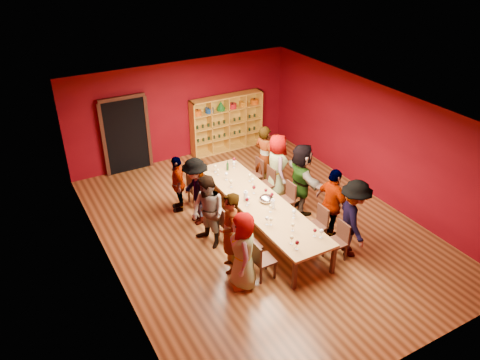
{
  "coord_description": "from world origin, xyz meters",
  "views": [
    {
      "loc": [
        -4.95,
        -7.91,
        6.57
      ],
      "look_at": [
        -0.25,
        0.49,
        1.15
      ],
      "focal_mm": 35.0,
      "sensor_mm": 36.0,
      "label": 1
    }
  ],
  "objects_px": {
    "person_right_0": "(353,219)",
    "wine_bottle": "(228,167)",
    "spittoon_bowl": "(266,199)",
    "chair_person_left_1": "(247,244)",
    "person_left_0": "(243,251)",
    "chair_person_left_3": "(207,201)",
    "tasting_table": "(259,203)",
    "chair_person_right_4": "(256,172)",
    "chair_person_right_3": "(268,182)",
    "person_right_1": "(332,204)",
    "person_right_4": "(264,157)",
    "person_right_3": "(277,166)",
    "chair_person_left_2": "(225,221)",
    "person_left_2": "(208,212)",
    "chair_person_left_4": "(194,188)",
    "shelving_unit": "(226,120)",
    "person_right_2": "(301,179)",
    "person_left_4": "(178,183)",
    "chair_person_right_2": "(287,197)",
    "chair_person_right_0": "(339,239)",
    "person_left_1": "(230,233)",
    "person_left_3": "(196,191)",
    "chair_person_right_1": "(318,223)"
  },
  "relations": [
    {
      "from": "person_right_2",
      "to": "chair_person_right_3",
      "type": "relative_size",
      "value": 2.08
    },
    {
      "from": "shelving_unit",
      "to": "chair_person_left_3",
      "type": "distance_m",
      "value": 4.1
    },
    {
      "from": "person_right_0",
      "to": "person_right_2",
      "type": "relative_size",
      "value": 0.99
    },
    {
      "from": "shelving_unit",
      "to": "chair_person_left_4",
      "type": "bearing_deg",
      "value": -131.59
    },
    {
      "from": "chair_person_left_2",
      "to": "person_right_3",
      "type": "height_order",
      "value": "person_right_3"
    },
    {
      "from": "person_left_0",
      "to": "chair_person_right_4",
      "type": "distance_m",
      "value": 3.93
    },
    {
      "from": "chair_person_left_3",
      "to": "person_right_0",
      "type": "height_order",
      "value": "person_right_0"
    },
    {
      "from": "person_left_0",
      "to": "chair_person_right_2",
      "type": "height_order",
      "value": "person_left_0"
    },
    {
      "from": "chair_person_right_4",
      "to": "person_right_4",
      "type": "xyz_separation_m",
      "value": [
        0.26,
        -0.0,
        0.4
      ]
    },
    {
      "from": "person_left_4",
      "to": "person_right_4",
      "type": "height_order",
      "value": "person_right_4"
    },
    {
      "from": "chair_person_right_4",
      "to": "wine_bottle",
      "type": "height_order",
      "value": "wine_bottle"
    },
    {
      "from": "person_right_0",
      "to": "chair_person_left_1",
      "type": "bearing_deg",
      "value": 94.01
    },
    {
      "from": "person_right_3",
      "to": "person_right_1",
      "type": "bearing_deg",
      "value": -159.14
    },
    {
      "from": "person_right_2",
      "to": "wine_bottle",
      "type": "height_order",
      "value": "person_right_2"
    },
    {
      "from": "chair_person_left_1",
      "to": "spittoon_bowl",
      "type": "xyz_separation_m",
      "value": [
        1.04,
        0.91,
        0.33
      ]
    },
    {
      "from": "tasting_table",
      "to": "person_right_0",
      "type": "relative_size",
      "value": 2.46
    },
    {
      "from": "wine_bottle",
      "to": "person_right_4",
      "type": "bearing_deg",
      "value": -3.7
    },
    {
      "from": "person_left_0",
      "to": "chair_person_left_3",
      "type": "height_order",
      "value": "person_left_0"
    },
    {
      "from": "person_right_0",
      "to": "person_right_1",
      "type": "relative_size",
      "value": 1.04
    },
    {
      "from": "tasting_table",
      "to": "chair_person_right_1",
      "type": "relative_size",
      "value": 5.06
    },
    {
      "from": "person_right_4",
      "to": "chair_person_left_1",
      "type": "bearing_deg",
      "value": 128.18
    },
    {
      "from": "chair_person_left_4",
      "to": "chair_person_right_0",
      "type": "xyz_separation_m",
      "value": [
        1.82,
        -3.53,
        0.0
      ]
    },
    {
      "from": "chair_person_left_3",
      "to": "person_right_3",
      "type": "bearing_deg",
      "value": 2.97
    },
    {
      "from": "person_right_2",
      "to": "person_left_1",
      "type": "bearing_deg",
      "value": 121.14
    },
    {
      "from": "chair_person_left_2",
      "to": "chair_person_left_4",
      "type": "xyz_separation_m",
      "value": [
        0.0,
        1.72,
        0.0
      ]
    },
    {
      "from": "chair_person_left_2",
      "to": "person_left_2",
      "type": "bearing_deg",
      "value": 180.0
    },
    {
      "from": "chair_person_right_4",
      "to": "wine_bottle",
      "type": "xyz_separation_m",
      "value": [
        -0.84,
        0.07,
        0.36
      ]
    },
    {
      "from": "chair_person_left_4",
      "to": "chair_person_right_4",
      "type": "distance_m",
      "value": 1.82
    },
    {
      "from": "person_right_0",
      "to": "person_right_4",
      "type": "bearing_deg",
      "value": 26.32
    },
    {
      "from": "chair_person_left_4",
      "to": "person_right_0",
      "type": "height_order",
      "value": "person_right_0"
    },
    {
      "from": "chair_person_right_3",
      "to": "chair_person_right_4",
      "type": "bearing_deg",
      "value": 90.0
    },
    {
      "from": "chair_person_right_0",
      "to": "person_left_3",
      "type": "bearing_deg",
      "value": 127.07
    },
    {
      "from": "chair_person_left_1",
      "to": "chair_person_right_1",
      "type": "distance_m",
      "value": 1.82
    },
    {
      "from": "person_right_0",
      "to": "wine_bottle",
      "type": "bearing_deg",
      "value": 43.28
    },
    {
      "from": "chair_person_left_4",
      "to": "person_right_4",
      "type": "height_order",
      "value": "person_right_4"
    },
    {
      "from": "person_right_4",
      "to": "chair_person_left_4",
      "type": "bearing_deg",
      "value": 74.69
    },
    {
      "from": "chair_person_left_1",
      "to": "person_left_4",
      "type": "relative_size",
      "value": 0.59
    },
    {
      "from": "chair_person_left_1",
      "to": "person_right_1",
      "type": "height_order",
      "value": "person_right_1"
    },
    {
      "from": "person_left_0",
      "to": "spittoon_bowl",
      "type": "relative_size",
      "value": 5.07
    },
    {
      "from": "chair_person_left_3",
      "to": "person_right_0",
      "type": "distance_m",
      "value": 3.55
    },
    {
      "from": "person_right_0",
      "to": "spittoon_bowl",
      "type": "height_order",
      "value": "person_right_0"
    },
    {
      "from": "chair_person_right_3",
      "to": "person_right_4",
      "type": "height_order",
      "value": "person_right_4"
    },
    {
      "from": "person_left_3",
      "to": "person_right_1",
      "type": "distance_m",
      "value": 3.21
    },
    {
      "from": "person_right_0",
      "to": "chair_person_right_3",
      "type": "height_order",
      "value": "person_right_0"
    },
    {
      "from": "chair_person_left_1",
      "to": "chair_person_right_3",
      "type": "height_order",
      "value": "same"
    },
    {
      "from": "chair_person_left_2",
      "to": "person_right_0",
      "type": "relative_size",
      "value": 0.49
    },
    {
      "from": "chair_person_right_0",
      "to": "chair_person_left_1",
      "type": "bearing_deg",
      "value": 155.64
    },
    {
      "from": "person_left_1",
      "to": "person_right_4",
      "type": "height_order",
      "value": "person_left_1"
    },
    {
      "from": "spittoon_bowl",
      "to": "person_right_0",
      "type": "bearing_deg",
      "value": -56.95
    },
    {
      "from": "chair_person_left_3",
      "to": "chair_person_right_2",
      "type": "bearing_deg",
      "value": -23.7
    }
  ]
}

